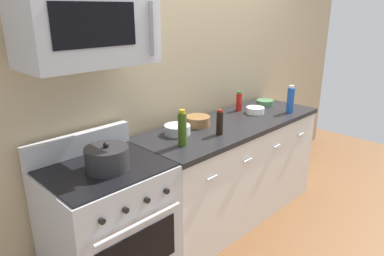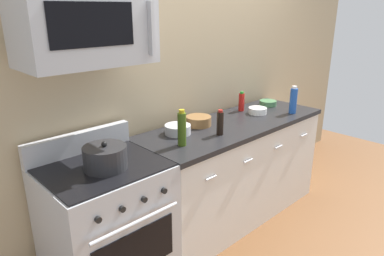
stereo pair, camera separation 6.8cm
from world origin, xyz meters
TOP-DOWN VIEW (x-y plane):
  - ground_plane at (0.00, 0.00)m, footprint 5.93×5.93m
  - back_wall at (0.00, 0.41)m, footprint 4.94×0.10m
  - counter_unit at (-0.00, -0.00)m, footprint 1.85×0.66m
  - range_oven at (-1.30, 0.00)m, footprint 0.76×0.69m
  - microwave at (-1.30, 0.05)m, footprint 0.74×0.44m
  - bottle_soda_blue at (0.61, -0.19)m, footprint 0.07×0.07m
  - bottle_soy_sauce_dark at (-0.33, -0.12)m, footprint 0.05×0.05m
  - bottle_hot_sauce_red at (0.32, 0.19)m, footprint 0.06×0.06m
  - bottle_olive_oil at (-0.70, -0.08)m, footprint 0.06×0.06m
  - bowl_wooden_salad at (-0.29, 0.16)m, footprint 0.22×0.22m
  - bowl_white_ceramic at (0.36, 0.02)m, footprint 0.17×0.17m
  - bowl_green_glaze at (0.67, 0.12)m, footprint 0.17×0.17m
  - bowl_steel_prep at (-0.56, 0.12)m, footprint 0.21×0.21m
  - stockpot at (-1.30, -0.05)m, footprint 0.27×0.27m

SIDE VIEW (x-z plane):
  - ground_plane at x=0.00m, z-range 0.00..0.00m
  - counter_unit at x=0.00m, z-range 0.00..0.92m
  - range_oven at x=-1.30m, z-range -0.07..1.00m
  - bowl_green_glaze at x=0.67m, z-range 0.92..0.97m
  - bowl_white_ceramic at x=0.36m, z-range 0.92..0.98m
  - bowl_steel_prep at x=-0.56m, z-range 0.92..1.00m
  - bowl_wooden_salad at x=-0.29m, z-range 0.92..1.00m
  - stockpot at x=-1.30m, z-range 0.91..1.08m
  - bottle_hot_sauce_red at x=0.32m, z-range 0.92..1.10m
  - bottle_soy_sauce_dark at x=-0.33m, z-range 0.91..1.12m
  - bottle_soda_blue at x=0.61m, z-range 0.91..1.17m
  - bottle_olive_oil at x=-0.70m, z-range 0.91..1.18m
  - back_wall at x=0.00m, z-range 0.00..2.70m
  - microwave at x=-1.30m, z-range 1.55..1.95m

